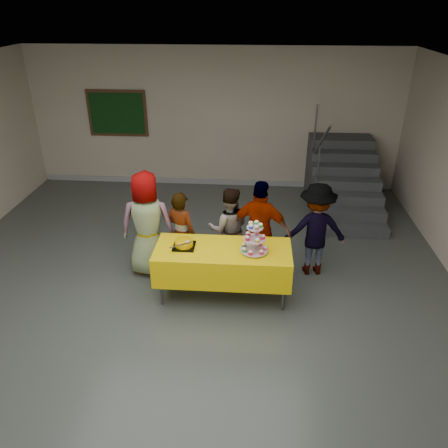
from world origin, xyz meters
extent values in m
plane|color=#4C514C|center=(0.00, 0.00, 0.00)|extent=(10.00, 10.00, 0.00)
cube|color=#C1B39B|center=(0.00, 5.00, 1.50)|extent=(8.00, 0.04, 3.00)
cube|color=silver|center=(0.00, 0.00, 3.00)|extent=(8.00, 10.00, 0.04)
cube|color=#999999|center=(0.00, 4.98, 0.06)|extent=(7.90, 0.03, 0.12)
cylinder|color=#595960|center=(-0.33, 0.48, 0.36)|extent=(0.04, 0.04, 0.73)
cylinder|color=#595960|center=(1.35, 0.48, 0.36)|extent=(0.04, 0.04, 0.73)
cylinder|color=#595960|center=(-0.33, 1.06, 0.36)|extent=(0.04, 0.04, 0.73)
cylinder|color=#595960|center=(1.35, 1.06, 0.36)|extent=(0.04, 0.04, 0.73)
cube|color=#595960|center=(0.51, 0.77, 0.74)|extent=(1.80, 0.70, 0.02)
cube|color=yellow|center=(0.51, 0.77, 0.55)|extent=(1.88, 0.78, 0.44)
cylinder|color=silver|center=(0.94, 0.72, 0.78)|extent=(0.18, 0.18, 0.01)
cylinder|color=silver|center=(0.94, 0.72, 0.98)|extent=(0.02, 0.02, 0.42)
cylinder|color=silver|center=(0.94, 0.72, 0.80)|extent=(0.38, 0.38, 0.01)
cylinder|color=silver|center=(0.94, 0.72, 0.97)|extent=(0.30, 0.30, 0.01)
cylinder|color=silver|center=(0.94, 0.72, 1.14)|extent=(0.22, 0.22, 0.01)
cube|color=black|center=(-0.03, 0.79, 0.78)|extent=(0.30, 0.30, 0.02)
cylinder|color=#E8AC00|center=(-0.03, 0.79, 0.82)|extent=(0.25, 0.25, 0.07)
ellipsoid|color=#E8AC00|center=(-0.03, 0.79, 0.86)|extent=(0.25, 0.25, 0.05)
ellipsoid|color=white|center=(0.02, 0.75, 0.88)|extent=(0.08, 0.08, 0.02)
cube|color=silver|center=(-0.05, 0.66, 0.88)|extent=(0.30, 0.16, 0.04)
imported|color=slate|center=(-0.67, 1.33, 0.82)|extent=(0.84, 0.58, 1.64)
imported|color=slate|center=(-0.16, 1.35, 0.67)|extent=(0.58, 0.50, 1.34)
imported|color=slate|center=(0.55, 1.54, 0.67)|extent=(0.70, 0.57, 1.35)
imported|color=slate|center=(1.03, 1.32, 0.78)|extent=(0.97, 0.58, 1.55)
imported|color=slate|center=(1.85, 1.49, 0.74)|extent=(1.00, 0.63, 1.47)
cube|color=#424447|center=(2.70, 2.75, 0.09)|extent=(1.30, 0.30, 0.18)
cube|color=#424447|center=(2.70, 3.05, 0.18)|extent=(1.30, 0.30, 0.36)
cube|color=#424447|center=(2.70, 3.35, 0.27)|extent=(1.30, 0.30, 0.54)
cube|color=#424447|center=(2.70, 3.65, 0.36)|extent=(1.30, 0.30, 0.72)
cube|color=#424447|center=(2.70, 3.95, 0.45)|extent=(1.30, 0.30, 0.90)
cube|color=#424447|center=(2.70, 4.25, 0.54)|extent=(1.30, 0.30, 1.08)
cube|color=#424447|center=(2.70, 4.55, 0.63)|extent=(1.30, 0.30, 1.26)
cube|color=#424447|center=(2.70, 4.85, 0.63)|extent=(1.30, 0.30, 1.26)
cylinder|color=#595960|center=(2.10, 2.70, 0.45)|extent=(0.04, 0.04, 0.90)
cylinder|color=#595960|center=(2.10, 3.50, 0.99)|extent=(0.04, 0.04, 0.90)
cylinder|color=#595960|center=(2.10, 4.40, 1.53)|extent=(0.04, 0.04, 0.90)
cylinder|color=#595960|center=(2.10, 3.55, 1.44)|extent=(0.04, 1.85, 1.20)
cube|color=#472B16|center=(-2.11, 4.97, 1.60)|extent=(1.30, 0.04, 1.00)
cube|color=#113711|center=(-2.11, 4.94, 1.60)|extent=(1.18, 0.02, 0.88)
camera|label=1|loc=(0.91, -4.37, 3.83)|focal=35.00mm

